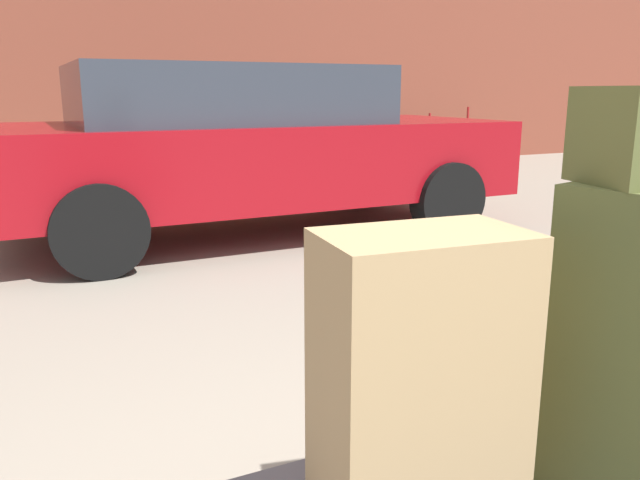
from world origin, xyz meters
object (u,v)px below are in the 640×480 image
object	(u,v)px
bicycle_leaning	(441,143)
parked_car	(248,146)
bollard_kerb_near	(282,166)
suitcase_tan_rear_left	(419,389)
bollard_kerb_mid	(368,162)
suitcase_olive_rear_right	(635,343)
bollard_kerb_far	(459,157)

from	to	relation	value
bicycle_leaning	parked_car	bearing A→B (deg)	-142.62
bollard_kerb_near	suitcase_tan_rear_left	bearing A→B (deg)	-110.48
parked_car	bollard_kerb_near	size ratio (longest dim) A/B	7.22
bollard_kerb_mid	bicycle_leaning	bearing A→B (deg)	32.18
suitcase_olive_rear_right	suitcase_tan_rear_left	size ratio (longest dim) A/B	1.11
suitcase_olive_rear_right	bollard_kerb_far	world-z (taller)	suitcase_olive_rear_right
bollard_kerb_near	parked_car	bearing A→B (deg)	-119.32
bicycle_leaning	bollard_kerb_mid	xyz separation A→B (m)	(-2.22, -1.40, -0.07)
bollard_kerb_near	bollard_kerb_mid	world-z (taller)	same
suitcase_olive_rear_right	bollard_kerb_mid	distance (m)	7.24
bicycle_leaning	bollard_kerb_far	distance (m)	1.57
bollard_kerb_far	suitcase_tan_rear_left	bearing A→B (deg)	-128.74
bicycle_leaning	suitcase_olive_rear_right	bearing A→B (deg)	-124.10
suitcase_olive_rear_right	suitcase_tan_rear_left	xyz separation A→B (m)	(-0.51, 0.08, -0.03)
suitcase_olive_rear_right	bollard_kerb_mid	xyz separation A→B (m)	(3.13, 6.51, -0.39)
bollard_kerb_far	suitcase_olive_rear_right	bearing A→B (deg)	-125.54
suitcase_olive_rear_right	bollard_kerb_near	xyz separation A→B (m)	(1.89, 6.51, -0.39)
parked_car	bollard_kerb_near	distance (m)	2.55
bicycle_leaning	bollard_kerb_far	size ratio (longest dim) A/B	2.81
suitcase_olive_rear_right	bicycle_leaning	bearing A→B (deg)	41.83
bicycle_leaning	bollard_kerb_mid	bearing A→B (deg)	-147.82
suitcase_tan_rear_left	parked_car	xyz separation A→B (m)	(1.17, 4.25, 0.11)
parked_car	bicycle_leaning	size ratio (longest dim) A/B	2.57
suitcase_tan_rear_left	bollard_kerb_far	size ratio (longest dim) A/B	1.05
bollard_kerb_far	parked_car	bearing A→B (deg)	-151.27
parked_car	bollard_kerb_mid	size ratio (longest dim) A/B	7.22
parked_car	bollard_kerb_near	world-z (taller)	parked_car
suitcase_tan_rear_left	parked_car	size ratio (longest dim) A/B	0.15
parked_car	bollard_kerb_mid	bearing A→B (deg)	41.52
parked_car	bollard_kerb_mid	world-z (taller)	parked_car
suitcase_olive_rear_right	bollard_kerb_near	distance (m)	6.79
bicycle_leaning	bollard_kerb_mid	world-z (taller)	bicycle_leaning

